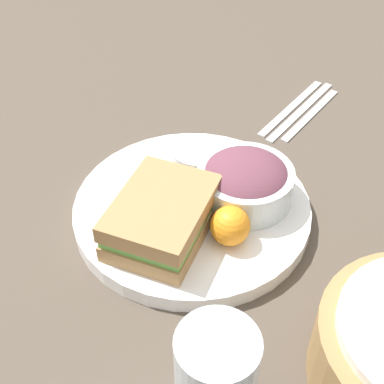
{
  "coord_description": "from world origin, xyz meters",
  "views": [
    {
      "loc": [
        0.38,
        0.33,
        0.5
      ],
      "look_at": [
        0.0,
        0.0,
        0.04
      ],
      "focal_mm": 50.0,
      "sensor_mm": 36.0,
      "label": 1
    }
  ],
  "objects_px": {
    "plate": "(192,209)",
    "salad_bowl": "(245,181)",
    "dressing_cup": "(197,159)",
    "drink_glass": "(216,382)",
    "fork": "(291,107)",
    "sandwich": "(162,217)",
    "spoon": "(311,114)",
    "knife": "(301,110)"
  },
  "relations": [
    {
      "from": "sandwich",
      "to": "salad_bowl",
      "type": "height_order",
      "value": "salad_bowl"
    },
    {
      "from": "drink_glass",
      "to": "fork",
      "type": "relative_size",
      "value": 0.64
    },
    {
      "from": "sandwich",
      "to": "dressing_cup",
      "type": "xyz_separation_m",
      "value": [
        -0.12,
        -0.05,
        -0.01
      ]
    },
    {
      "from": "dressing_cup",
      "to": "drink_glass",
      "type": "bearing_deg",
      "value": 43.97
    },
    {
      "from": "fork",
      "to": "spoon",
      "type": "xyz_separation_m",
      "value": [
        -0.0,
        0.04,
        0.0
      ]
    },
    {
      "from": "sandwich",
      "to": "fork",
      "type": "distance_m",
      "value": 0.37
    },
    {
      "from": "salad_bowl",
      "to": "knife",
      "type": "distance_m",
      "value": 0.26
    },
    {
      "from": "drink_glass",
      "to": "fork",
      "type": "bearing_deg",
      "value": -153.96
    },
    {
      "from": "drink_glass",
      "to": "knife",
      "type": "bearing_deg",
      "value": -155.75
    },
    {
      "from": "dressing_cup",
      "to": "drink_glass",
      "type": "height_order",
      "value": "drink_glass"
    },
    {
      "from": "dressing_cup",
      "to": "knife",
      "type": "xyz_separation_m",
      "value": [
        -0.24,
        0.02,
        -0.03
      ]
    },
    {
      "from": "salad_bowl",
      "to": "knife",
      "type": "xyz_separation_m",
      "value": [
        -0.25,
        -0.07,
        -0.05
      ]
    },
    {
      "from": "drink_glass",
      "to": "dressing_cup",
      "type": "bearing_deg",
      "value": -136.03
    },
    {
      "from": "plate",
      "to": "fork",
      "type": "bearing_deg",
      "value": -171.64
    },
    {
      "from": "salad_bowl",
      "to": "knife",
      "type": "height_order",
      "value": "salad_bowl"
    },
    {
      "from": "drink_glass",
      "to": "fork",
      "type": "xyz_separation_m",
      "value": [
        -0.49,
        -0.24,
        -0.06
      ]
    },
    {
      "from": "fork",
      "to": "sandwich",
      "type": "bearing_deg",
      "value": -176.84
    },
    {
      "from": "knife",
      "to": "spoon",
      "type": "bearing_deg",
      "value": -90.0
    },
    {
      "from": "dressing_cup",
      "to": "fork",
      "type": "bearing_deg",
      "value": 179.96
    },
    {
      "from": "salad_bowl",
      "to": "drink_glass",
      "type": "bearing_deg",
      "value": 32.0
    },
    {
      "from": "drink_glass",
      "to": "spoon",
      "type": "height_order",
      "value": "drink_glass"
    },
    {
      "from": "salad_bowl",
      "to": "drink_glass",
      "type": "distance_m",
      "value": 0.29
    },
    {
      "from": "spoon",
      "to": "fork",
      "type": "bearing_deg",
      "value": 90.0
    },
    {
      "from": "dressing_cup",
      "to": "knife",
      "type": "distance_m",
      "value": 0.25
    },
    {
      "from": "plate",
      "to": "dressing_cup",
      "type": "distance_m",
      "value": 0.08
    },
    {
      "from": "plate",
      "to": "drink_glass",
      "type": "distance_m",
      "value": 0.28
    },
    {
      "from": "knife",
      "to": "sandwich",
      "type": "bearing_deg",
      "value": -179.65
    },
    {
      "from": "salad_bowl",
      "to": "dressing_cup",
      "type": "relative_size",
      "value": 1.84
    },
    {
      "from": "sandwich",
      "to": "knife",
      "type": "bearing_deg",
      "value": -174.68
    },
    {
      "from": "dressing_cup",
      "to": "drink_glass",
      "type": "relative_size",
      "value": 0.52
    },
    {
      "from": "plate",
      "to": "spoon",
      "type": "distance_m",
      "value": 0.3
    },
    {
      "from": "spoon",
      "to": "drink_glass",
      "type": "bearing_deg",
      "value": -162.55
    },
    {
      "from": "sandwich",
      "to": "plate",
      "type": "bearing_deg",
      "value": -173.01
    },
    {
      "from": "sandwich",
      "to": "spoon",
      "type": "height_order",
      "value": "sandwich"
    },
    {
      "from": "plate",
      "to": "spoon",
      "type": "xyz_separation_m",
      "value": [
        -0.3,
        -0.01,
        -0.01
      ]
    },
    {
      "from": "dressing_cup",
      "to": "drink_glass",
      "type": "distance_m",
      "value": 0.35
    },
    {
      "from": "sandwich",
      "to": "salad_bowl",
      "type": "relative_size",
      "value": 1.34
    },
    {
      "from": "knife",
      "to": "spoon",
      "type": "relative_size",
      "value": 1.17
    },
    {
      "from": "plate",
      "to": "salad_bowl",
      "type": "distance_m",
      "value": 0.08
    },
    {
      "from": "dressing_cup",
      "to": "fork",
      "type": "height_order",
      "value": "dressing_cup"
    },
    {
      "from": "plate",
      "to": "fork",
      "type": "relative_size",
      "value": 1.55
    },
    {
      "from": "drink_glass",
      "to": "knife",
      "type": "distance_m",
      "value": 0.54
    }
  ]
}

